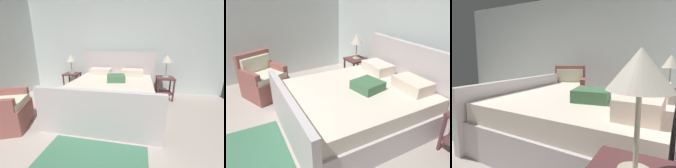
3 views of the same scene
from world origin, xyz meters
TOP-DOWN VIEW (x-y plane):
  - ground_plane at (0.00, 0.00)m, footprint 5.64×6.59m
  - wall_side_left at (-2.88, 0.00)m, footprint 0.12×6.71m
  - bed at (-0.13, 2.07)m, footprint 2.12×2.35m
  - table_lamp_right at (1.20, 2.84)m, footprint 0.29×0.29m
  - nightstand_left at (-1.46, 2.96)m, footprint 0.44×0.44m
  - table_lamp_left at (-1.46, 2.96)m, footprint 0.27×0.27m
  - armchair at (-1.89, 0.93)m, footprint 0.94×0.94m
  - area_rug at (-0.13, 0.34)m, footprint 1.47×1.06m

SIDE VIEW (x-z plane):
  - ground_plane at x=0.00m, z-range -0.02..0.00m
  - area_rug at x=-0.13m, z-range 0.00..0.01m
  - armchair at x=-1.89m, z-range -0.10..0.80m
  - bed at x=-0.13m, z-range -0.26..0.96m
  - nightstand_left at x=-1.46m, z-range 0.10..0.70m
  - table_lamp_left at x=-1.46m, z-range 0.76..1.32m
  - table_lamp_right at x=1.20m, z-range 0.78..1.36m
  - wall_side_left at x=-2.88m, z-range 0.00..2.71m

